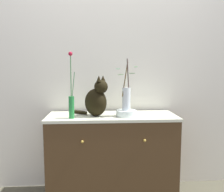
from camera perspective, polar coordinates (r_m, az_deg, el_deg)
wall_back at (r=2.47m, az=-0.44°, el=7.96°), size 4.40×0.08×2.60m
sideboard at (r=2.33m, az=0.00°, el=-14.43°), size 1.21×0.47×0.81m
cat_sitting at (r=2.15m, az=-3.80°, el=-0.87°), size 0.39×0.31×0.37m
vase_slim_green at (r=2.08m, az=-9.79°, el=-1.22°), size 0.06×0.05×0.58m
bowl_porcelain at (r=2.16m, az=3.46°, el=-4.18°), size 0.19×0.19×0.06m
vase_glass_clear at (r=2.14m, az=3.49°, el=-0.20°), size 0.21×0.17×0.47m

